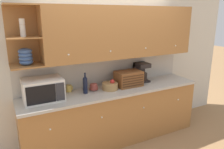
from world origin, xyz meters
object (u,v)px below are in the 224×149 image
(fruit_basket, at_px, (110,86))
(coffee_maker, at_px, (141,72))
(bread_box, at_px, (129,79))
(microwave, at_px, (43,90))
(wine_bottle, at_px, (85,84))
(bowl_stack_on_counter, at_px, (94,87))
(mug, at_px, (69,88))

(fruit_basket, height_order, coffee_maker, coffee_maker)
(bread_box, bearing_deg, microwave, 179.78)
(wine_bottle, distance_m, coffee_maker, 1.14)
(wine_bottle, xyz_separation_m, bowl_stack_on_counter, (0.17, 0.07, -0.09))
(wine_bottle, relative_size, fruit_basket, 1.27)
(bowl_stack_on_counter, relative_size, fruit_basket, 0.58)
(wine_bottle, height_order, bread_box, wine_bottle)
(mug, height_order, bowl_stack_on_counter, bowl_stack_on_counter)
(microwave, distance_m, bowl_stack_on_counter, 0.81)
(microwave, height_order, mug, microwave)
(microwave, height_order, fruit_basket, microwave)
(microwave, bearing_deg, fruit_basket, -1.26)
(bowl_stack_on_counter, relative_size, coffee_maker, 0.43)
(mug, distance_m, bread_box, 1.01)
(bowl_stack_on_counter, bearing_deg, wine_bottle, -157.73)
(microwave, height_order, coffee_maker, coffee_maker)
(bowl_stack_on_counter, distance_m, fruit_basket, 0.27)
(mug, height_order, bread_box, bread_box)
(wine_bottle, relative_size, bowl_stack_on_counter, 2.20)
(bowl_stack_on_counter, bearing_deg, fruit_basket, -18.88)
(bowl_stack_on_counter, distance_m, bread_box, 0.63)
(mug, bearing_deg, fruit_basket, -18.73)
(wine_bottle, height_order, bowl_stack_on_counter, wine_bottle)
(bowl_stack_on_counter, relative_size, bread_box, 0.34)
(wine_bottle, bearing_deg, microwave, 179.56)
(bowl_stack_on_counter, height_order, fruit_basket, fruit_basket)
(mug, xyz_separation_m, coffee_maker, (1.33, -0.06, 0.12))
(coffee_maker, bearing_deg, wine_bottle, -173.56)
(bowl_stack_on_counter, bearing_deg, mug, 161.38)
(wine_bottle, distance_m, bowl_stack_on_counter, 0.20)
(bread_box, height_order, coffee_maker, coffee_maker)
(bread_box, bearing_deg, wine_bottle, 179.95)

